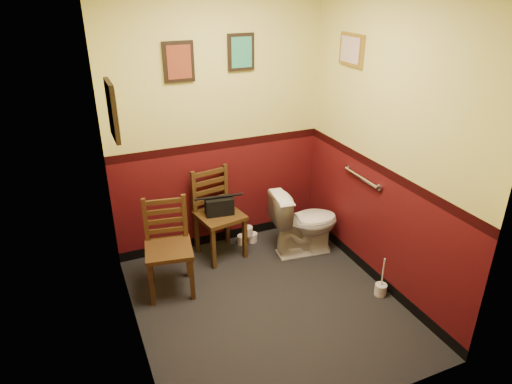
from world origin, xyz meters
TOP-DOWN VIEW (x-y plane):
  - floor at (0.00, 0.00)m, footprint 2.20×2.40m
  - wall_back at (0.00, 1.20)m, footprint 2.20×0.00m
  - wall_front at (0.00, -1.20)m, footprint 2.20×0.00m
  - wall_left at (-1.10, 0.00)m, footprint 0.00×2.40m
  - wall_right at (1.10, 0.00)m, footprint 0.00×2.40m
  - grab_bar at (1.07, 0.25)m, footprint 0.05×0.56m
  - framed_print_back_a at (-0.35, 1.18)m, footprint 0.28×0.04m
  - framed_print_back_b at (0.25, 1.18)m, footprint 0.26×0.04m
  - framed_print_left at (-1.08, 0.10)m, footprint 0.04×0.30m
  - framed_print_right at (1.08, 0.60)m, footprint 0.04×0.34m
  - toilet at (0.72, 0.65)m, footprint 0.74×0.47m
  - toilet_brush at (1.01, -0.28)m, footprint 0.11×0.11m
  - chair_left at (-0.71, 0.59)m, footprint 0.47×0.47m
  - chair_right at (-0.11, 0.98)m, footprint 0.49×0.49m
  - handbag at (-0.10, 0.94)m, footprint 0.29×0.17m
  - tp_stack at (0.24, 1.04)m, footprint 0.23×0.12m

SIDE VIEW (x-z plane):
  - floor at x=0.00m, z-range 0.00..0.00m
  - toilet_brush at x=1.01m, z-range -0.13..0.26m
  - tp_stack at x=0.24m, z-range -0.02..0.18m
  - toilet at x=0.72m, z-range 0.00..0.69m
  - chair_left at x=-0.71m, z-range 0.00..0.88m
  - chair_right at x=-0.11m, z-range 0.00..0.91m
  - handbag at x=-0.10m, z-range 0.46..0.67m
  - grab_bar at x=1.07m, z-range 0.92..0.98m
  - wall_back at x=0.00m, z-range 0.00..2.70m
  - wall_front at x=0.00m, z-range 0.00..2.70m
  - wall_left at x=-1.10m, z-range 0.00..2.70m
  - wall_right at x=1.10m, z-range 0.00..2.70m
  - framed_print_left at x=-1.08m, z-range 1.66..2.04m
  - framed_print_back_a at x=-0.35m, z-range 1.77..2.13m
  - framed_print_back_b at x=0.25m, z-range 1.83..2.17m
  - framed_print_right at x=1.08m, z-range 1.91..2.19m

